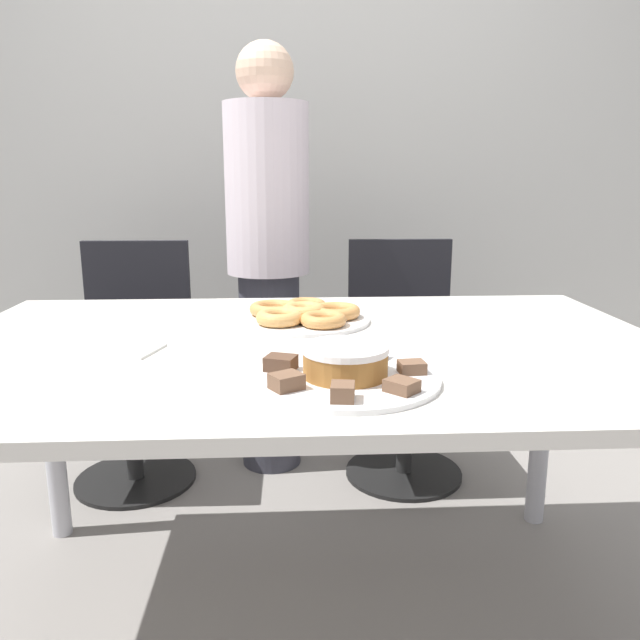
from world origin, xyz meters
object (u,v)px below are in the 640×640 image
object	(u,v)px
office_chair_left	(133,371)
napkin	(125,349)
person_standing	(268,253)
plate_donuts	(302,320)
plate_cake	(345,379)
frosted_cake	(345,361)
office_chair_right	(404,367)

from	to	relation	value
office_chair_left	napkin	distance (m)	1.01
napkin	person_standing	bearing A→B (deg)	74.36
plate_donuts	person_standing	bearing A→B (deg)	98.13
plate_cake	frosted_cake	world-z (taller)	frosted_cake
plate_donuts	napkin	bearing A→B (deg)	-146.99
person_standing	napkin	distance (m)	1.04
office_chair_right	plate_cake	xyz separation A→B (m)	(-0.33, -1.15, 0.34)
office_chair_right	plate_donuts	xyz separation A→B (m)	(-0.40, -0.67, 0.34)
office_chair_left	napkin	bearing A→B (deg)	-75.57
person_standing	plate_cake	world-z (taller)	person_standing
person_standing	office_chair_right	bearing A→B (deg)	-8.51
person_standing	office_chair_left	size ratio (longest dim) A/B	1.79
office_chair_right	plate_cake	size ratio (longest dim) A/B	2.52
plate_cake	napkin	bearing A→B (deg)	153.42
office_chair_right	frosted_cake	xyz separation A→B (m)	(-0.33, -1.15, 0.37)
plate_cake	plate_donuts	bearing A→B (deg)	98.02
person_standing	office_chair_left	distance (m)	0.66
person_standing	frosted_cake	size ratio (longest dim) A/B	9.97
plate_donuts	office_chair_right	bearing A→B (deg)	59.33
office_chair_left	napkin	world-z (taller)	office_chair_left
office_chair_right	plate_donuts	size ratio (longest dim) A/B	2.58
frosted_cake	napkin	world-z (taller)	frosted_cake
plate_cake	office_chair_left	bearing A→B (deg)	120.54
plate_cake	plate_donuts	xyz separation A→B (m)	(-0.07, 0.48, 0.00)
person_standing	plate_donuts	xyz separation A→B (m)	(0.11, -0.75, -0.08)
plate_cake	napkin	world-z (taller)	plate_cake
office_chair_left	office_chair_right	xyz separation A→B (m)	(1.01, 0.00, 0.00)
plate_donuts	frosted_cake	size ratio (longest dim) A/B	2.16
person_standing	napkin	size ratio (longest dim) A/B	9.47
frosted_cake	napkin	bearing A→B (deg)	153.42
office_chair_right	plate_cake	distance (m)	1.24
office_chair_left	plate_donuts	xyz separation A→B (m)	(0.61, -0.67, 0.34)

